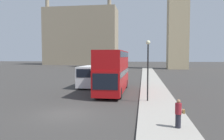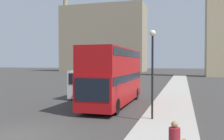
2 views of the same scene
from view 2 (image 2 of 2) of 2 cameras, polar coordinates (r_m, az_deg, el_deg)
ground_plane at (r=12.91m, az=-20.46°, el=-13.83°), size 300.00×300.00×0.00m
building_block_distant at (r=104.59m, az=-1.87°, el=7.11°), size 34.29×14.11×32.64m
red_double_decker_bus at (r=20.17m, az=0.51°, el=-0.92°), size 2.59×10.34×4.55m
white_van at (r=25.00m, az=-5.23°, el=-2.91°), size 2.05×5.95×2.70m
street_lamp at (r=14.65m, az=9.24°, el=2.31°), size 0.36×0.36×5.18m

